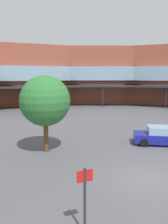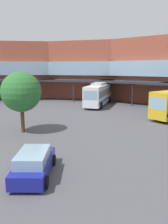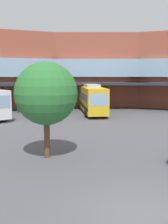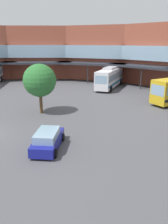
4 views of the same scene
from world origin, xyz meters
name	(u,v)px [view 4 (image 4 of 4)]	position (x,y,z in m)	size (l,w,h in m)	color
station_building	(157,63)	(0.00, 20.10, 5.73)	(77.14, 45.15, 11.40)	#9E4C38
bus_2	(110,77)	(-14.16, 22.24, 1.90)	(9.13, 9.46, 3.76)	white
parked_car	(48,140)	(5.21, 4.84, 0.74)	(4.70, 3.79, 1.53)	navy
plaza_tree	(40,81)	(-4.19, 6.80, 3.89)	(3.77, 3.77, 5.79)	brown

